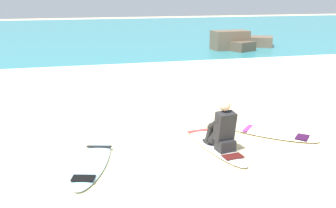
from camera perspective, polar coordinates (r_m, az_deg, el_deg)
ground_plane at (r=7.89m, az=-2.49°, el=-5.90°), size 80.00×80.00×0.00m
sea at (r=29.22m, az=-11.93°, el=9.80°), size 80.00×28.00×0.10m
breaking_foam at (r=15.68m, az=-8.98°, el=5.07°), size 80.00×0.90×0.11m
surfboard_main at (r=7.94m, az=6.43°, el=-5.56°), size 0.76×2.48×0.08m
surfer_seated at (r=7.50m, az=7.73°, el=-3.64°), size 0.43×0.74×0.95m
surfboard_spare_near at (r=7.20m, az=-10.67°, el=-8.07°), size 1.12×2.27×0.08m
surfboard_spare_far at (r=8.68m, az=14.60°, el=-4.11°), size 1.73×1.69×0.08m
rock_outcrop_distant at (r=20.73m, az=10.11°, el=8.56°), size 3.82×2.76×1.03m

